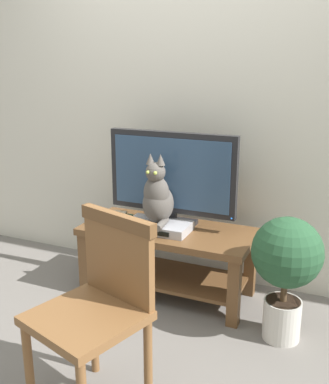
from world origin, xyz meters
name	(u,v)px	position (x,y,z in m)	size (l,w,h in m)	color
ground_plane	(145,330)	(0.00, 0.00, 0.00)	(12.00, 12.00, 0.00)	slate
back_wall	(200,81)	(0.00, 0.90, 1.40)	(7.00, 0.12, 2.80)	beige
tv_stand	(167,248)	(-0.05, 0.47, 0.33)	(1.13, 0.51, 0.47)	brown
tv	(172,176)	(-0.05, 0.53, 0.81)	(0.87, 0.20, 0.63)	black
media_box	(158,226)	(-0.09, 0.41, 0.50)	(0.41, 0.23, 0.06)	#ADADB2
cat	(157,197)	(-0.09, 0.40, 0.70)	(0.20, 0.28, 0.46)	#514C47
wooden_chair	(100,298)	(0.07, -0.58, 0.53)	(0.54, 0.54, 0.89)	brown
book_stack	(114,217)	(-0.46, 0.46, 0.49)	(0.24, 0.19, 0.06)	#38664C
potted_plant	(286,263)	(0.75, 0.24, 0.46)	(0.39, 0.39, 0.73)	beige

